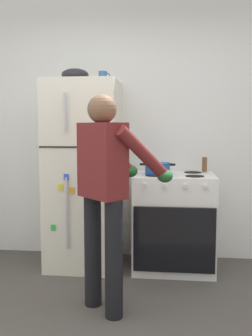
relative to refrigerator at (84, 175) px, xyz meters
The scene contains 8 objects.
kitchen_wall_back 0.74m from the refrigerator, 39.86° to the left, with size 6.00×0.10×2.70m, color white.
refrigerator is the anchor object (origin of this frame).
stove_range 0.98m from the refrigerator, ahead, with size 0.76×0.67×0.92m.
person_cook 1.00m from the refrigerator, 68.06° to the right, with size 0.71×0.74×1.60m.
red_pot 0.72m from the refrigerator, ahead, with size 0.33×0.23×0.11m.
coffee_mug 0.97m from the refrigerator, 15.40° to the left, with size 0.11×0.08×0.10m.
pepper_mill 1.20m from the refrigerator, ahead, with size 0.05×0.05×0.14m, color brown.
mixing_bowl 0.96m from the refrigerator, behind, with size 0.26×0.26×0.12m, color black.
Camera 1 is at (0.36, -2.11, 1.37)m, focal length 41.29 mm.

